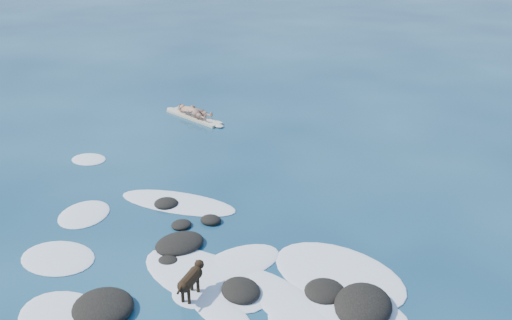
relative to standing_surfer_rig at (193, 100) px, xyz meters
The scene contains 5 objects.
ground 9.96m from the standing_surfer_rig, 51.51° to the right, with size 160.00×160.00×0.00m, color #0A2642.
reef_rocks 11.80m from the standing_surfer_rig, 52.88° to the right, with size 14.61×7.15×0.55m.
breaking_foam 11.29m from the standing_surfer_rig, 50.24° to the right, with size 15.08×7.80×0.12m.
standing_surfer_rig is the anchor object (origin of this frame).
dog 12.31m from the standing_surfer_rig, 50.00° to the right, with size 0.48×1.25×0.80m.
Camera 1 is at (9.11, -9.75, 8.37)m, focal length 40.00 mm.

